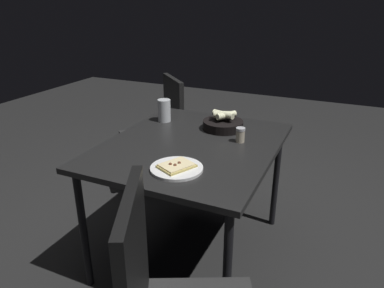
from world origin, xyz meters
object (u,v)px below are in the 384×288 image
(bread_basket, at_px, (223,123))
(pepper_shaker, at_px, (240,136))
(pizza_plate, at_px, (177,168))
(dining_table, at_px, (192,153))
(beer_glass, at_px, (164,112))
(chair_near, at_px, (160,127))

(bread_basket, relative_size, pepper_shaker, 2.94)
(bread_basket, bearing_deg, pepper_shaker, 45.23)
(pizza_plate, bearing_deg, bread_basket, 179.43)
(dining_table, distance_m, beer_glass, 0.44)
(pizza_plate, relative_size, beer_glass, 1.74)
(bread_basket, xyz_separation_m, beer_glass, (0.01, -0.40, 0.03))
(beer_glass, bearing_deg, bread_basket, 91.58)
(beer_glass, bearing_deg, pizza_plate, 33.00)
(pizza_plate, xyz_separation_m, beer_glass, (-0.61, -0.39, 0.05))
(dining_table, bearing_deg, pizza_plate, 12.54)
(pizza_plate, xyz_separation_m, bread_basket, (-0.62, 0.01, 0.03))
(pizza_plate, bearing_deg, chair_near, -147.08)
(pizza_plate, distance_m, pepper_shaker, 0.49)
(pizza_plate, relative_size, bread_basket, 1.02)
(dining_table, distance_m, chair_near, 0.96)
(pepper_shaker, height_order, chair_near, chair_near)
(dining_table, xyz_separation_m, chair_near, (-0.72, -0.61, -0.16))
(chair_near, bearing_deg, pizza_plate, 32.92)
(chair_near, bearing_deg, bread_basket, 57.68)
(pepper_shaker, relative_size, chair_near, 0.09)
(pizza_plate, height_order, chair_near, chair_near)
(beer_glass, height_order, chair_near, chair_near)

